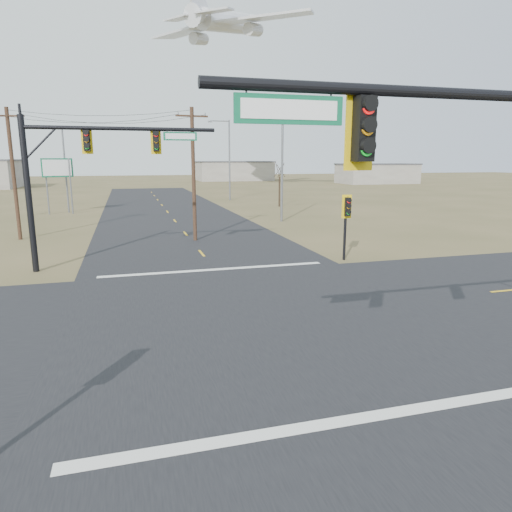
{
  "coord_description": "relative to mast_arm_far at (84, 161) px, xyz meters",
  "views": [
    {
      "loc": [
        -4.34,
        -15.86,
        5.8
      ],
      "look_at": [
        0.43,
        1.0,
        2.07
      ],
      "focal_mm": 32.0,
      "sensor_mm": 36.0,
      "label": 1
    }
  ],
  "objects": [
    {
      "name": "pedestal_signal_ne",
      "position": [
        14.13,
        -2.0,
        -2.84
      ],
      "size": [
        0.64,
        0.54,
        3.85
      ],
      "rotation": [
        0.0,
        0.0,
        -0.25
      ],
      "color": "black",
      "rests_on": "ground"
    },
    {
      "name": "road_ew",
      "position": [
        6.35,
        -9.78,
        -5.69
      ],
      "size": [
        160.0,
        14.0,
        0.02
      ],
      "primitive_type": "cube",
      "color": "black",
      "rests_on": "ground"
    },
    {
      "name": "warehouse_right",
      "position": [
        61.35,
        75.22,
        -3.45
      ],
      "size": [
        18.0,
        10.0,
        4.5
      ],
      "primitive_type": "cube",
      "color": "#A6A093",
      "rests_on": "ground"
    },
    {
      "name": "utility_pole_near",
      "position": [
        6.67,
        7.04,
        -0.85
      ],
      "size": [
        2.28,
        0.35,
        9.32
      ],
      "rotation": [
        0.0,
        0.0,
        0.1
      ],
      "color": "#452C1D",
      "rests_on": "ground"
    },
    {
      "name": "warehouse_mid",
      "position": [
        31.35,
        100.22,
        -3.2
      ],
      "size": [
        20.0,
        12.0,
        5.0
      ],
      "primitive_type": "cube",
      "color": "#A6A093",
      "rests_on": "ground"
    },
    {
      "name": "streetlight_b",
      "position": [
        16.2,
        39.18,
        0.6
      ],
      "size": [
        3.13,
        0.37,
        11.21
      ],
      "rotation": [
        0.0,
        0.0,
        -0.15
      ],
      "color": "slate",
      "rests_on": "ground"
    },
    {
      "name": "utility_pole_far",
      "position": [
        -5.7,
        11.03,
        -0.82
      ],
      "size": [
        2.28,
        0.48,
        9.37
      ],
      "rotation": [
        0.0,
        0.0,
        -0.16
      ],
      "color": "#452C1D",
      "rests_on": "ground"
    },
    {
      "name": "stop_bar_near",
      "position": [
        6.35,
        -17.28,
        -5.67
      ],
      "size": [
        12.0,
        0.4,
        0.01
      ],
      "primitive_type": "cube",
      "color": "silver",
      "rests_on": "road_ns"
    },
    {
      "name": "mast_arm_far",
      "position": [
        0.0,
        0.0,
        0.0
      ],
      "size": [
        9.83,
        0.44,
        7.96
      ],
      "rotation": [
        0.0,
        0.0,
        -0.07
      ],
      "color": "black",
      "rests_on": "ground"
    },
    {
      "name": "streetlight_a",
      "position": [
        15.88,
        15.24,
        0.29
      ],
      "size": [
        2.96,
        0.28,
        10.65
      ],
      "rotation": [
        0.0,
        0.0,
        0.03
      ],
      "color": "slate",
      "rests_on": "ground"
    },
    {
      "name": "highway_sign",
      "position": [
        -4.85,
        27.27,
        -1.5
      ],
      "size": [
        3.01,
        1.07,
        5.91
      ],
      "rotation": [
        0.0,
        0.0,
        0.32
      ],
      "color": "slate",
      "rests_on": "ground"
    },
    {
      "name": "bare_tree_c",
      "position": [
        20.38,
        28.54,
        -1.1
      ],
      "size": [
        2.9,
        2.9,
        5.85
      ],
      "rotation": [
        0.0,
        0.0,
        0.19
      ],
      "color": "black",
      "rests_on": "ground"
    },
    {
      "name": "stop_bar_far",
      "position": [
        6.35,
        -2.28,
        -5.67
      ],
      "size": [
        12.0,
        0.4,
        0.01
      ],
      "primitive_type": "cube",
      "color": "silver",
      "rests_on": "road_ns"
    },
    {
      "name": "road_ns",
      "position": [
        6.35,
        -9.78,
        -5.68
      ],
      "size": [
        14.0,
        160.0,
        0.02
      ],
      "primitive_type": "cube",
      "color": "black",
      "rests_on": "ground"
    },
    {
      "name": "streetlight_c",
      "position": [
        -4.03,
        28.72,
        -0.46
      ],
      "size": [
        2.61,
        0.36,
        9.32
      ],
      "rotation": [
        0.0,
        0.0,
        0.28
      ],
      "color": "slate",
      "rests_on": "ground"
    },
    {
      "name": "jet_airliner",
      "position": [
        20.0,
        57.12,
        23.14
      ],
      "size": [
        29.91,
        29.86,
        13.39
      ],
      "rotation": [
        0.0,
        -0.17,
        0.75
      ],
      "color": "silver"
    },
    {
      "name": "ground",
      "position": [
        6.35,
        -9.78,
        -5.7
      ],
      "size": [
        320.0,
        320.0,
        0.0
      ],
      "primitive_type": "plane",
      "color": "brown",
      "rests_on": "ground"
    }
  ]
}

